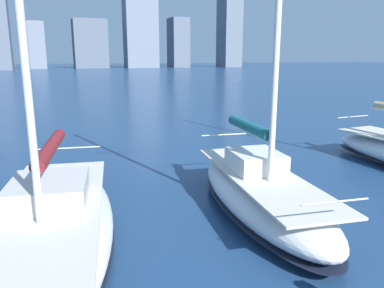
{
  "coord_description": "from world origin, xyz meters",
  "views": [
    {
      "loc": [
        3.53,
        1.73,
        4.33
      ],
      "look_at": [
        0.09,
        -6.84,
        2.2
      ],
      "focal_mm": 35.0,
      "sensor_mm": 36.0,
      "label": 1
    }
  ],
  "objects": [
    {
      "name": "sailboat_maroon",
      "position": [
        3.65,
        -6.85,
        0.58
      ],
      "size": [
        4.47,
        9.43,
        11.4
      ],
      "color": "silver",
      "rests_on": "ground"
    },
    {
      "name": "city_skyline",
      "position": [
        0.86,
        -161.9,
        19.28
      ],
      "size": [
        175.14,
        25.35,
        50.82
      ],
      "color": "slate",
      "rests_on": "ground"
    },
    {
      "name": "sailboat_teal",
      "position": [
        -1.96,
        -6.79,
        0.69
      ],
      "size": [
        3.22,
        7.51,
        10.32
      ],
      "color": "silver",
      "rests_on": "ground"
    }
  ]
}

